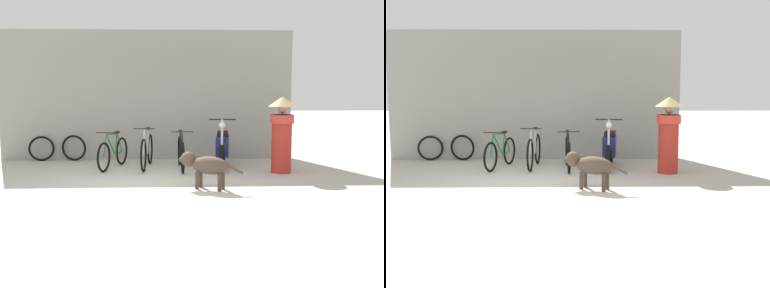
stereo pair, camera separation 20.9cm
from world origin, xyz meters
The scene contains 10 objects.
ground_plane centered at (0.00, 0.00, 0.00)m, with size 60.00×60.00×0.00m, color #B7B2A5.
shop_wall_back centered at (0.00, 3.44, 1.60)m, with size 7.23×0.20×3.19m.
bicycle_0 centered at (-0.69, 2.08, 0.34)m, with size 0.56×1.61×0.84m.
bicycle_1 centered at (0.06, 2.13, 0.38)m, with size 0.46×1.75×0.92m.
bicycle_2 centered at (0.82, 1.92, 0.36)m, with size 0.46×1.74×0.87m.
motorcycle centered at (1.75, 2.09, 0.44)m, with size 0.58×1.92×1.12m.
stray_dog centered at (1.20, -0.11, 0.42)m, with size 1.12×0.66×0.64m.
person_in_robes centered at (2.91, 1.39, 0.88)m, with size 0.80×0.80×1.59m.
spare_tire_left centered at (-1.79, 3.19, 0.32)m, with size 0.63×0.19×0.64m.
spare_tire_right centered at (-2.57, 3.20, 0.31)m, with size 0.61×0.21×0.61m.
Camera 2 is at (0.83, -7.85, 1.73)m, focal length 42.00 mm.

